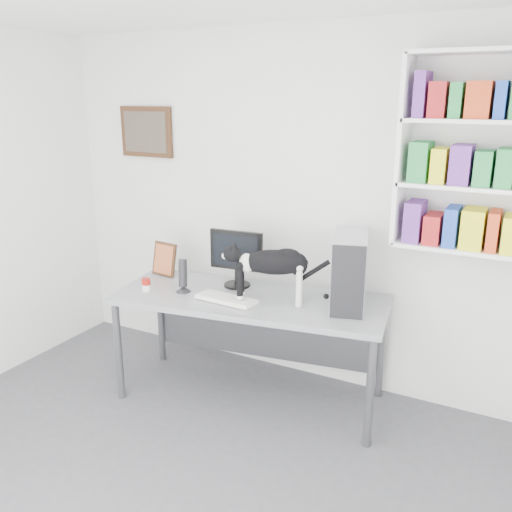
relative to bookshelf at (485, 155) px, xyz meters
name	(u,v)px	position (x,y,z in m)	size (l,w,h in m)	color
room	(105,287)	(-1.40, -1.85, -0.50)	(4.01, 4.01, 2.70)	#525257
bookshelf	(485,155)	(0.00, 0.00, 0.00)	(1.03, 0.28, 1.24)	white
wall_art	(146,132)	(-2.70, 0.12, 0.05)	(0.52, 0.04, 0.42)	#452816
desk	(250,348)	(-1.42, -0.41, -1.44)	(1.94, 0.76, 0.81)	gray
monitor	(237,258)	(-1.61, -0.25, -0.82)	(0.41, 0.20, 0.44)	black
keyboard	(226,299)	(-1.52, -0.56, -1.02)	(0.43, 0.17, 0.03)	white
pc_tower	(349,271)	(-0.74, -0.24, -0.79)	(0.22, 0.50, 0.50)	#ACACB1
speaker	(183,275)	(-1.90, -0.55, -0.91)	(0.11, 0.11, 0.26)	black
leaning_print	(164,259)	(-2.25, -0.29, -0.90)	(0.22, 0.09, 0.28)	#452816
soup_can	(146,285)	(-2.15, -0.66, -0.99)	(0.07, 0.07, 0.10)	#A1140D
cat	(272,276)	(-1.22, -0.45, -0.84)	(0.66, 0.18, 0.41)	black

